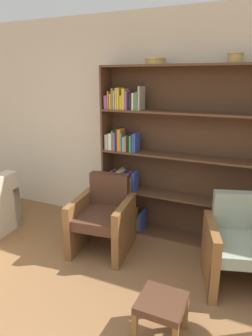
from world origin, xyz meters
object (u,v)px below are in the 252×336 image
bowl_copper (155,61)px  bowl_brass (235,57)px  footstool (161,306)px  armchair_leather (103,217)px  armchair_cushioned (239,246)px  bookshelf (168,158)px

bowl_copper → bowl_brass: (0.86, -0.00, 0.02)m
bowl_copper → footstool: 2.55m
bowl_copper → armchair_leather: size_ratio=0.28×
bowl_brass → armchair_cushioned: size_ratio=0.19×
bookshelf → armchair_leather: (-0.57, -0.66, -0.62)m
bookshelf → footstool: (0.46, -1.61, -0.74)m
armchair_cushioned → armchair_leather: bearing=-16.9°
bowl_copper → armchair_leather: 1.91m
armchair_cushioned → footstool: size_ratio=2.47×
bowl_brass → bookshelf: bearing=178.1°
bookshelf → footstool: 1.84m
armchair_cushioned → bookshelf: bearing=-51.8°
bowl_brass → armchair_cushioned: 1.91m
bookshelf → bowl_brass: size_ratio=12.72×
bookshelf → footstool: size_ratio=5.99×
bowl_brass → bowl_copper: bearing=180.0°
bowl_copper → armchair_cushioned: bowl_copper is taller
bookshelf → footstool: bookshelf is taller
bowl_copper → footstool: bowl_copper is taller
bowl_brass → armchair_leather: bearing=-153.0°
bowl_copper → bowl_brass: bowl_brass is taller
armchair_cushioned → footstool: 1.08m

